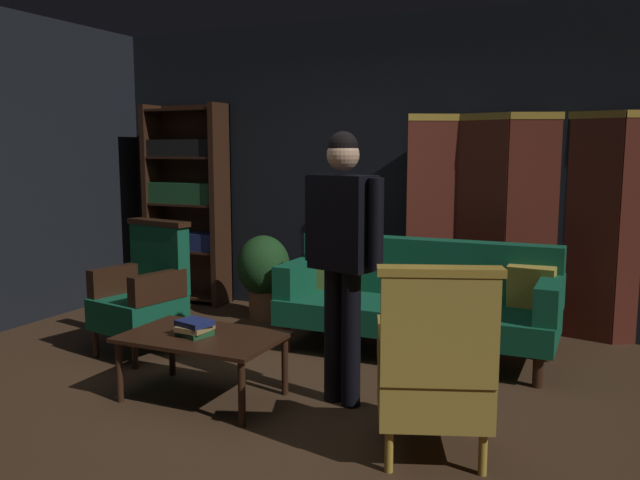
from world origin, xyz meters
The scene contains 13 objects.
ground_plane centered at (0.00, 0.00, 0.00)m, with size 10.00×10.00×0.00m, color #3D2819.
back_wall centered at (0.00, 2.45, 1.40)m, with size 7.20×0.10×2.80m, color black.
folding_screen centered at (1.29, 2.34, 0.99)m, with size 2.14×0.42×1.90m.
bookshelf centered at (-2.15, 2.19, 1.06)m, with size 0.90×0.32×2.05m.
velvet_couch centered at (0.55, 1.45, 0.45)m, with size 2.12×0.78×0.88m.
coffee_table centered at (-0.44, -0.04, 0.37)m, with size 1.00×0.64×0.42m.
armchair_gilt_accent centered at (1.11, -0.24, 0.49)m, with size 0.74×0.74×1.04m.
armchair_wing_left centered at (-1.40, 0.56, 0.49)m, with size 0.68×0.67×1.04m.
standing_figure centered at (0.40, 0.26, 1.03)m, with size 0.57×0.31×1.70m.
potted_plant centered at (-1.08, 1.88, 0.46)m, with size 0.50×0.50×0.79m.
book_green_cloth centered at (-0.48, -0.07, 0.44)m, with size 0.19×0.17×0.03m, color #1E4C28.
book_tan_leather centered at (-0.48, -0.07, 0.47)m, with size 0.18×0.19×0.03m, color #9E7A47.
book_navy_cloth centered at (-0.48, -0.07, 0.50)m, with size 0.20×0.16×0.03m, color navy.
Camera 1 is at (1.90, -3.40, 1.59)m, focal length 36.53 mm.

